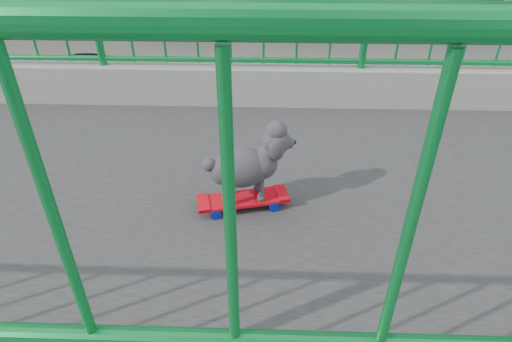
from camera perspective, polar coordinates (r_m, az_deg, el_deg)
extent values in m
cube|color=black|center=(17.18, -2.69, 4.23)|extent=(18.00, 90.00, 0.02)
cube|color=#2D2D2F|center=(2.89, -25.68, -8.06)|extent=(3.00, 24.00, 0.50)
cube|color=gray|center=(3.78, -18.74, 10.81)|extent=(0.20, 24.00, 0.30)
cylinder|color=black|center=(32.02, -24.01, 18.58)|extent=(0.44, 0.44, 2.97)
cylinder|color=black|center=(29.07, -9.18, 19.32)|extent=(0.44, 0.44, 2.73)
cylinder|color=black|center=(29.08, 7.62, 19.59)|extent=(0.44, 0.44, 2.87)
cylinder|color=black|center=(30.34, 23.66, 17.61)|extent=(0.44, 0.44, 2.66)
cube|color=red|center=(2.41, -1.68, -3.65)|extent=(0.26, 0.52, 0.02)
cube|color=#99999E|center=(2.40, -5.42, -4.45)|extent=(0.09, 0.05, 0.02)
cylinder|color=#0818B2|center=(2.46, -5.60, -3.74)|extent=(0.04, 0.06, 0.06)
sphere|color=yellow|center=(2.46, -5.60, -3.74)|extent=(0.02, 0.02, 0.02)
cylinder|color=#0818B2|center=(2.36, -5.21, -5.60)|extent=(0.04, 0.06, 0.06)
sphere|color=yellow|center=(2.36, -5.21, -5.60)|extent=(0.02, 0.02, 0.02)
cube|color=#99999E|center=(2.44, 2.00, -3.53)|extent=(0.09, 0.05, 0.02)
cylinder|color=#0818B2|center=(2.50, 1.66, -2.85)|extent=(0.04, 0.06, 0.06)
sphere|color=yellow|center=(2.50, 1.66, -2.85)|extent=(0.02, 0.02, 0.02)
cylinder|color=#0818B2|center=(2.40, 2.35, -4.63)|extent=(0.04, 0.06, 0.06)
sphere|color=yellow|center=(2.40, 2.35, -4.63)|extent=(0.02, 0.02, 0.02)
ellipsoid|color=#2E2B30|center=(2.29, -1.77, 0.47)|extent=(0.27, 0.36, 0.21)
sphere|color=#2E2B30|center=(2.24, 2.66, 3.91)|extent=(0.14, 0.14, 0.14)
sphere|color=black|center=(2.28, 4.95, 3.74)|extent=(0.02, 0.02, 0.02)
sphere|color=#2E2B30|center=(2.25, -6.14, 0.84)|extent=(0.07, 0.07, 0.07)
cylinder|color=#2E2B30|center=(2.41, 0.19, -1.33)|extent=(0.03, 0.03, 0.13)
cylinder|color=#2E2B30|center=(2.34, 0.65, -2.60)|extent=(0.03, 0.03, 0.13)
cylinder|color=#2E2B30|center=(2.39, -4.03, -1.83)|extent=(0.03, 0.03, 0.13)
cylinder|color=#2E2B30|center=(2.31, -3.70, -3.13)|extent=(0.03, 0.03, 0.13)
imported|color=#B80712|center=(16.22, 2.01, 5.53)|extent=(2.66, 5.77, 1.60)
imported|color=black|center=(20.77, 24.79, 8.56)|extent=(1.87, 4.60, 1.33)
imported|color=black|center=(23.80, -20.43, 12.58)|extent=(1.56, 3.87, 1.32)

